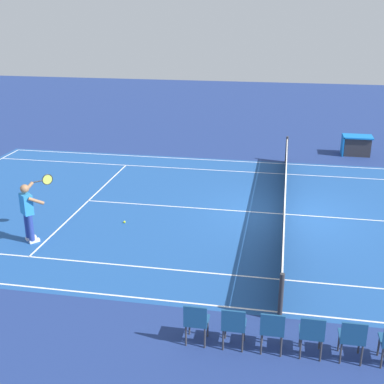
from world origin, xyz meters
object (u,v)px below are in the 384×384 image
object	(u,v)px
tennis_player_near	(28,210)
spectator_chair_6	(196,320)
tennis_net	(285,199)
tennis_ball	(124,222)
equipment_cart_tarped	(356,145)
spectator_chair_3	(312,333)
spectator_chair_4	(272,328)
spectator_chair_5	(234,324)
spectator_chair_2	(352,337)

from	to	relation	value
tennis_player_near	spectator_chair_6	size ratio (longest dim) A/B	1.93
tennis_net	tennis_ball	size ratio (longest dim) A/B	177.27
tennis_net	equipment_cart_tarped	bearing A→B (deg)	-111.63
tennis_ball	spectator_chair_6	size ratio (longest dim) A/B	0.08
spectator_chair_3	equipment_cart_tarped	world-z (taller)	spectator_chair_3
spectator_chair_3	spectator_chair_6	size ratio (longest dim) A/B	1.00
spectator_chair_4	tennis_player_near	bearing A→B (deg)	-28.68
tennis_player_near	spectator_chair_5	xyz separation A→B (m)	(-5.94, 3.64, -0.41)
spectator_chair_2	spectator_chair_5	distance (m)	2.12
tennis_ball	spectator_chair_4	world-z (taller)	spectator_chair_4
spectator_chair_5	spectator_chair_2	bearing A→B (deg)	180.00
equipment_cart_tarped	tennis_player_near	bearing A→B (deg)	47.61
spectator_chair_2	spectator_chair_4	distance (m)	1.41
tennis_net	spectator_chair_5	world-z (taller)	tennis_net
tennis_net	spectator_chair_2	bearing A→B (deg)	100.56
tennis_ball	spectator_chair_6	world-z (taller)	spectator_chair_6
tennis_net	spectator_chair_6	size ratio (longest dim) A/B	13.30
tennis_net	spectator_chair_2	distance (m)	6.97
tennis_ball	spectator_chair_6	bearing A→B (deg)	120.47
spectator_chair_4	tennis_net	bearing A→B (deg)	-91.11
spectator_chair_2	tennis_player_near	bearing A→B (deg)	-24.29
spectator_chair_6	tennis_ball	bearing A→B (deg)	-59.53
tennis_ball	spectator_chair_2	size ratio (longest dim) A/B	0.08
spectator_chair_3	spectator_chair_4	xyz separation A→B (m)	(0.71, 0.00, 0.00)
tennis_net	tennis_player_near	world-z (taller)	tennis_player_near
spectator_chair_4	spectator_chair_5	distance (m)	0.71
spectator_chair_3	spectator_chair_5	xyz separation A→B (m)	(1.41, 0.00, 0.00)
tennis_net	spectator_chair_2	xyz separation A→B (m)	(-1.28, 6.86, 0.03)
tennis_net	spectator_chair_6	distance (m)	7.03
tennis_player_near	spectator_chair_5	bearing A→B (deg)	148.54
tennis_player_near	tennis_ball	distance (m)	2.84
spectator_chair_4	spectator_chair_5	size ratio (longest dim) A/B	1.00
tennis_player_near	spectator_chair_4	xyz separation A→B (m)	(-6.65, 3.64, -0.41)
tennis_ball	spectator_chair_5	world-z (taller)	spectator_chair_5
tennis_ball	spectator_chair_3	size ratio (longest dim) A/B	0.08
tennis_net	tennis_ball	bearing A→B (deg)	18.62
tennis_player_near	tennis_ball	size ratio (longest dim) A/B	25.71
tennis_ball	spectator_chair_2	xyz separation A→B (m)	(-5.93, 5.29, 0.49)
spectator_chair_2	tennis_ball	bearing A→B (deg)	-41.71
spectator_chair_3	equipment_cart_tarped	distance (m)	14.49
spectator_chair_6	tennis_net	bearing A→B (deg)	-102.68
spectator_chair_4	spectator_chair_6	world-z (taller)	same
spectator_chair_3	spectator_chair_4	bearing A→B (deg)	0.00
tennis_ball	spectator_chair_4	xyz separation A→B (m)	(-4.52, 5.29, 0.49)
spectator_chair_2	spectator_chair_4	bearing A→B (deg)	0.00
tennis_player_near	spectator_chair_3	distance (m)	8.21
tennis_net	spectator_chair_5	distance (m)	6.91
tennis_ball	spectator_chair_3	xyz separation A→B (m)	(-5.23, 5.29, 0.49)
tennis_player_near	spectator_chair_3	world-z (taller)	tennis_player_near
spectator_chair_4	tennis_ball	bearing A→B (deg)	-49.47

